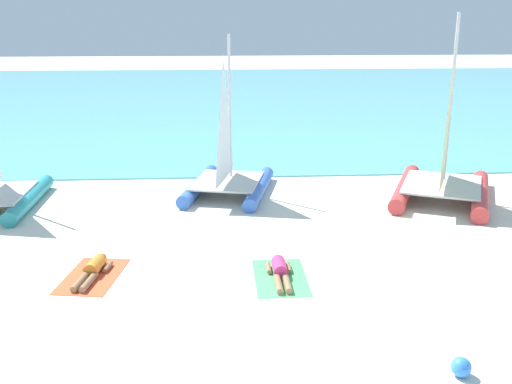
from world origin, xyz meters
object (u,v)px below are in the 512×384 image
object	(u,v)px
towel_right	(280,277)
sunbather_right	(280,271)
sailboat_red	(443,174)
beach_ball	(461,367)
sailboat_blue	(228,172)
sunbather_left	(93,269)
towel_left	(93,276)

from	to	relation	value
towel_right	sunbather_right	size ratio (longest dim) A/B	1.22
sailboat_red	beach_ball	distance (m)	9.38
sailboat_blue	sunbather_left	world-z (taller)	sailboat_blue
sailboat_blue	towel_right	bearing A→B (deg)	-68.26
sunbather_left	beach_ball	world-z (taller)	beach_ball
sailboat_blue	sunbather_right	world-z (taller)	sailboat_blue
towel_right	beach_ball	xyz separation A→B (m)	(2.43, -3.73, 0.15)
towel_left	sunbather_right	xyz separation A→B (m)	(4.00, -0.25, 0.13)
sunbather_left	sunbather_right	distance (m)	4.01
sunbather_left	sailboat_red	bearing A→B (deg)	35.77
sailboat_blue	beach_ball	size ratio (longest dim) A/B	15.10
sailboat_red	sunbather_left	size ratio (longest dim) A/B	3.46
beach_ball	towel_left	bearing A→B (deg)	147.80
sunbather_right	sailboat_red	bearing A→B (deg)	43.02
sailboat_red	sunbather_right	world-z (taller)	sailboat_red
towel_left	sunbather_right	bearing A→B (deg)	-3.62
towel_right	beach_ball	distance (m)	4.45
towel_right	sunbather_right	distance (m)	0.14
towel_left	sunbather_right	world-z (taller)	sunbather_right
towel_right	beach_ball	world-z (taller)	beach_ball
towel_left	beach_ball	xyz separation A→B (m)	(6.43, -4.05, 0.15)
sunbather_right	beach_ball	bearing A→B (deg)	-57.80
sailboat_blue	sunbather_left	bearing A→B (deg)	-105.03
sunbather_right	beach_ball	size ratio (longest dim) A/B	4.91
towel_left	sailboat_red	bearing A→B (deg)	27.25
towel_left	beach_ball	size ratio (longest dim) A/B	5.98
towel_right	sunbather_right	world-z (taller)	sunbather_right
sunbather_right	towel_right	bearing A→B (deg)	-90.00
sailboat_red	towel_left	xyz separation A→B (m)	(-9.38, -4.83, -0.80)
sailboat_red	beach_ball	xyz separation A→B (m)	(-2.95, -8.88, -0.65)
towel_right	sunbather_right	bearing A→B (deg)	90.39
sunbather_left	sunbather_right	size ratio (longest dim) A/B	1.00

